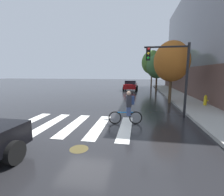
# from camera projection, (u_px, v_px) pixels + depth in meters

# --- Properties ---
(ground_plane) EXTENTS (120.00, 120.00, 0.00)m
(ground_plane) POSITION_uv_depth(u_px,v_px,m) (85.00, 126.00, 7.74)
(ground_plane) COLOR black
(crosswalk_stripes) EXTENTS (5.68, 3.49, 0.01)m
(crosswalk_stripes) POSITION_uv_depth(u_px,v_px,m) (74.00, 125.00, 7.83)
(crosswalk_stripes) COLOR silver
(crosswalk_stripes) RESTS_ON ground
(manhole_cover) EXTENTS (0.64, 0.64, 0.01)m
(manhole_cover) POSITION_uv_depth(u_px,v_px,m) (79.00, 149.00, 5.35)
(manhole_cover) COLOR #473D1E
(manhole_cover) RESTS_ON ground
(sedan_mid) EXTENTS (2.14, 4.36, 1.49)m
(sedan_mid) POSITION_uv_depth(u_px,v_px,m) (131.00, 85.00, 23.60)
(sedan_mid) COLOR maroon
(sedan_mid) RESTS_ON ground
(cyclist) EXTENTS (1.70, 0.39, 1.69)m
(cyclist) POSITION_uv_depth(u_px,v_px,m) (128.00, 108.00, 7.84)
(cyclist) COLOR black
(cyclist) RESTS_ON ground
(traffic_light_near) EXTENTS (2.47, 0.28, 4.20)m
(traffic_light_near) POSITION_uv_depth(u_px,v_px,m) (172.00, 68.00, 8.84)
(traffic_light_near) COLOR black
(traffic_light_near) RESTS_ON ground
(fire_hydrant) EXTENTS (0.33, 0.22, 0.78)m
(fire_hydrant) POSITION_uv_depth(u_px,v_px,m) (205.00, 100.00, 11.83)
(fire_hydrant) COLOR gold
(fire_hydrant) RESTS_ON sidewalk
(street_tree_near) EXTENTS (2.93, 2.93, 5.20)m
(street_tree_near) POSITION_uv_depth(u_px,v_px,m) (172.00, 62.00, 13.12)
(street_tree_near) COLOR #4C3823
(street_tree_near) RESTS_ON ground
(street_tree_mid) EXTENTS (2.88, 2.88, 5.11)m
(street_tree_mid) POSITION_uv_depth(u_px,v_px,m) (157.00, 67.00, 21.92)
(street_tree_mid) COLOR #4C3823
(street_tree_mid) RESTS_ON ground
(street_tree_far) EXTENTS (3.73, 3.73, 6.64)m
(street_tree_far) POSITION_uv_depth(u_px,v_px,m) (152.00, 62.00, 28.68)
(street_tree_far) COLOR #4C3823
(street_tree_far) RESTS_ON ground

